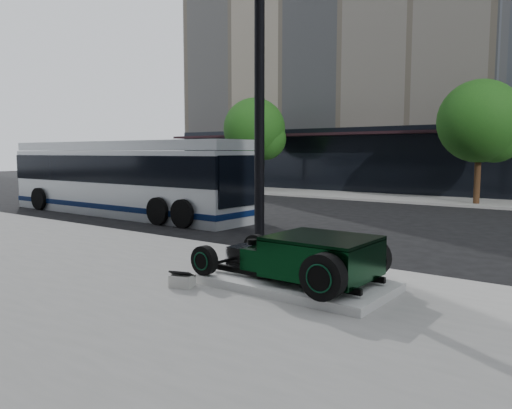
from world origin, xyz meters
The scene contains 8 objects.
ground centered at (0.00, 0.00, 0.00)m, with size 120.00×120.00×0.00m, color black.
sidewalk_far centered at (0.00, 14.00, 0.06)m, with size 70.00×4.00×0.12m, color gray.
street_trees centered at (1.15, 13.07, 3.77)m, with size 29.80×3.80×5.70m.
display_plinth centered at (2.01, -4.34, 0.20)m, with size 3.40×1.80×0.15m, color silver.
hot_rod centered at (2.34, -4.34, 0.70)m, with size 3.22×2.00×0.81m.
info_plaque centered at (0.43, -5.55, 0.24)m, with size 0.47×0.41×0.31m.
lamppost centered at (-0.22, -2.38, 3.74)m, with size 0.43×0.43×7.84m.
transit_bus centered at (-9.66, 1.25, 1.49)m, with size 12.12×2.88×2.92m.
Camera 1 is at (6.67, -11.69, 2.50)m, focal length 35.00 mm.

